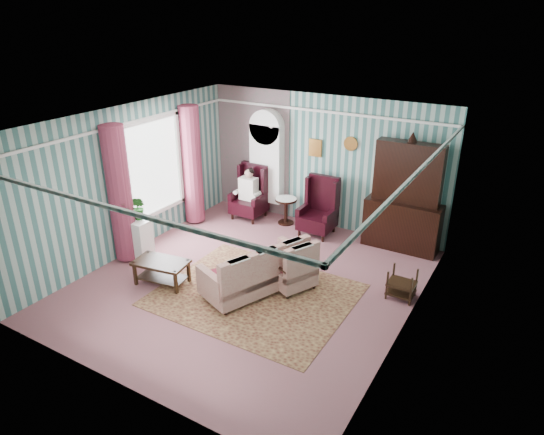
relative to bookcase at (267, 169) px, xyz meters
The scene contains 17 objects.
floor 3.34m from the bookcase, 64.58° to the right, with size 6.00×6.00×0.00m, color #8B5155.
room_shell 2.90m from the bookcase, 74.62° to the right, with size 5.53×6.02×2.91m.
bookcase is the anchor object (origin of this frame).
dresser_hutch 3.25m from the bookcase, ahead, with size 1.50×0.56×2.36m, color black.
wingback_left 0.68m from the bookcase, 122.66° to the right, with size 0.76×0.80×1.25m, color black.
wingback_right 1.63m from the bookcase, 14.57° to the right, with size 0.76×0.80×1.25m, color black.
seated_woman 0.70m from the bookcase, 122.66° to the right, with size 0.44×0.40×1.18m, color white, non-canonical shape.
round_side_table 1.07m from the bookcase, 20.27° to the right, with size 0.50×0.50×0.60m, color black.
nest_table 4.37m from the bookcase, 26.92° to the right, with size 0.45×0.38×0.54m, color black.
plant_stand 3.39m from the bookcase, 108.49° to the right, with size 0.55×0.35×0.80m, color white.
rug 3.72m from the bookcase, 62.28° to the right, with size 3.20×2.60×0.01m, color #521B23.
sofa 3.41m from the bookcase, 62.60° to the right, with size 1.86×0.98×1.02m, color beige.
floral_armchair 3.36m from the bookcase, 51.54° to the right, with size 0.76×0.82×0.97m, color beige.
coffee_table 3.75m from the bookcase, 89.68° to the right, with size 0.95×0.53×0.44m, color black.
potted_plant_a 3.44m from the bookcase, 108.66° to the right, with size 0.39×0.34×0.44m, color #1B551A.
potted_plant_b 3.22m from the bookcase, 107.88° to the right, with size 0.26×0.21×0.48m, color #19521D.
potted_plant_c 3.28m from the bookcase, 110.76° to the right, with size 0.20×0.20×0.35m, color #235B1C.
Camera 1 is at (4.14, -6.26, 4.55)m, focal length 32.00 mm.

